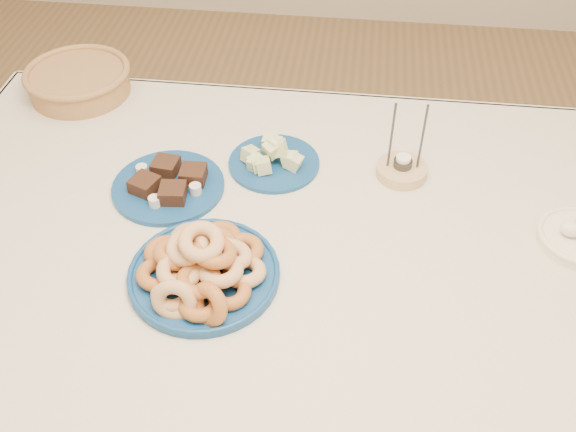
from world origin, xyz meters
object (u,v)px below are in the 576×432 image
object	(u,v)px
dining_table	(291,268)
candle_holder	(402,169)
wicker_basket	(79,80)
brownie_plate	(168,184)
donut_platter	(202,268)
melon_plate	(273,159)

from	to	relation	value
dining_table	candle_holder	xyz separation A→B (m)	(0.23, 0.22, 0.12)
wicker_basket	candle_holder	world-z (taller)	candle_holder
brownie_plate	candle_holder	distance (m)	0.53
donut_platter	wicker_basket	bearing A→B (deg)	127.69
melon_plate	brownie_plate	bearing A→B (deg)	-152.98
donut_platter	melon_plate	xyz separation A→B (m)	(0.09, 0.37, -0.02)
melon_plate	donut_platter	bearing A→B (deg)	-103.03
dining_table	melon_plate	world-z (taller)	melon_plate
dining_table	candle_holder	world-z (taller)	candle_holder
wicker_basket	dining_table	bearing A→B (deg)	-36.65
donut_platter	wicker_basket	size ratio (longest dim) A/B	1.04
donut_platter	dining_table	bearing A→B (deg)	43.19
melon_plate	brownie_plate	size ratio (longest dim) A/B	0.99
brownie_plate	wicker_basket	bearing A→B (deg)	133.29
dining_table	brownie_plate	world-z (taller)	brownie_plate
melon_plate	brownie_plate	world-z (taller)	melon_plate
dining_table	candle_holder	distance (m)	0.34
wicker_basket	brownie_plate	bearing A→B (deg)	-46.71
dining_table	brownie_plate	xyz separation A→B (m)	(-0.29, 0.11, 0.12)
dining_table	candle_holder	bearing A→B (deg)	43.99
brownie_plate	candle_holder	bearing A→B (deg)	12.25
wicker_basket	melon_plate	bearing A→B (deg)	-23.67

